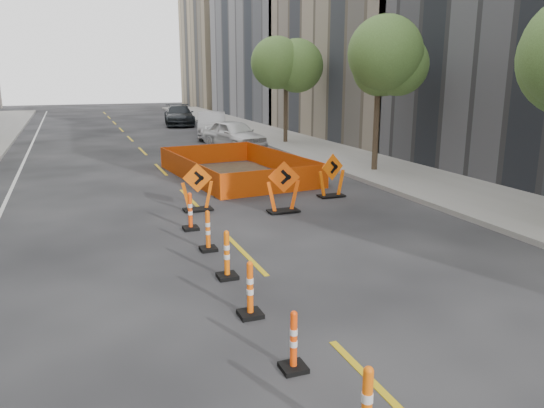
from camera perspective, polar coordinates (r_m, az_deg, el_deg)
name	(u,v)px	position (r m, az deg, el deg)	size (l,w,h in m)	color
ground_plane	(319,328)	(9.12, 5.06, -13.18)	(140.00, 140.00, 0.00)	black
sidewalk_right	(386,170)	(23.39, 12.17, 3.59)	(4.00, 90.00, 0.15)	gray
bld_right_c	(397,28)	(37.40, 13.32, 17.96)	(12.00, 16.00, 14.00)	gray
bld_right_d	(298,7)	(52.09, 2.77, 20.37)	(12.00, 18.00, 20.00)	gray
bld_right_e	(238,41)	(69.13, -3.64, 17.11)	(12.00, 14.00, 16.00)	tan
tree_r_b	(379,63)	(22.72, 11.45, 14.62)	(2.80, 2.80, 5.95)	#382B1E
tree_r_c	(286,66)	(31.65, 1.50, 14.61)	(2.80, 2.80, 5.95)	#382B1E
channelizer_2	(294,341)	(7.76, 2.34, -14.48)	(0.36, 0.36, 0.92)	#FF460A
channelizer_3	(250,289)	(9.30, -2.38, -9.13)	(0.40, 0.40, 1.02)	#F7580A
channelizer_4	(227,254)	(10.99, -4.88, -5.43)	(0.41, 0.41, 1.03)	orange
channelizer_5	(208,231)	(12.72, -6.91, -2.85)	(0.39, 0.39, 0.99)	#F35C0A
channelizer_6	(190,211)	(14.46, -8.79, -0.77)	(0.41, 0.41, 1.04)	#FD460A
chevron_sign_left	(197,187)	(16.40, -8.04, 1.80)	(0.99, 0.59, 1.48)	#E05509
chevron_sign_center	(283,187)	(16.03, 1.23, 1.84)	(1.05, 0.63, 1.58)	#FF550A
chevron_sign_right	(332,175)	(18.17, 6.44, 3.07)	(1.00, 0.60, 1.50)	#EC5F09
safety_fence	(236,166)	(21.77, -3.86, 4.12)	(4.24, 7.21, 0.90)	#DF520B
parked_car_near	(234,134)	(29.93, -4.12, 7.48)	(1.89, 4.70, 1.60)	white
parked_car_mid	(212,125)	(35.21, -6.50, 8.44)	(1.76, 5.05, 1.66)	#B4B3B9
parked_car_far	(179,115)	(44.07, -9.96, 9.38)	(2.26, 5.55, 1.61)	black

